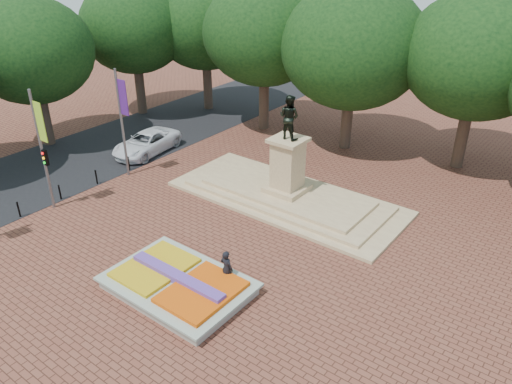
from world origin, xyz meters
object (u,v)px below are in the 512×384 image
Objects in this scene: flower_bed at (178,284)px; van at (146,143)px; monument at (287,186)px; pedestrian at (227,268)px.

van is (-13.05, 9.75, 0.38)m from flower_bed.
van reaches higher than flower_bed.
monument is at bearing -6.08° from van.
monument is at bearing -73.94° from pedestrian.
monument reaches higher than flower_bed.
monument is 7.66× the size of pedestrian.
monument reaches higher than van.
pedestrian is (14.48, -8.12, 0.16)m from van.
monument is 12.02m from van.
flower_bed is at bearing -84.13° from monument.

